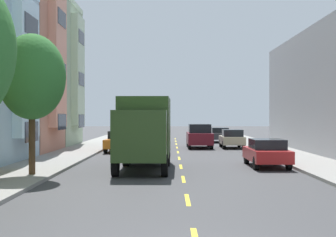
% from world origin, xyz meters
% --- Properties ---
extents(ground_plane, '(160.00, 160.00, 0.00)m').
position_xyz_m(ground_plane, '(0.00, 30.00, 0.00)').
color(ground_plane, '#38383A').
extents(sidewalk_left, '(3.20, 120.00, 0.14)m').
position_xyz_m(sidewalk_left, '(-7.10, 28.00, 0.07)').
color(sidewalk_left, gray).
rests_on(sidewalk_left, ground_plane).
extents(sidewalk_right, '(3.20, 120.00, 0.14)m').
position_xyz_m(sidewalk_right, '(7.10, 28.00, 0.07)').
color(sidewalk_right, gray).
rests_on(sidewalk_right, ground_plane).
extents(lane_centerline_dashes, '(0.14, 47.20, 0.01)m').
position_xyz_m(lane_centerline_dashes, '(0.00, 24.50, 0.00)').
color(lane_centerline_dashes, yellow).
rests_on(lane_centerline_dashes, ground_plane).
extents(townhouse_fifth_sage, '(13.01, 7.43, 12.33)m').
position_xyz_m(townhouse_fifth_sage, '(-14.80, 33.94, 5.97)').
color(townhouse_fifth_sage, '#99AD8E').
rests_on(townhouse_fifth_sage, ground_plane).
extents(street_tree_second, '(2.84, 2.84, 5.95)m').
position_xyz_m(street_tree_second, '(-6.40, 12.51, 4.26)').
color(street_tree_second, '#47331E').
rests_on(street_tree_second, sidewalk_left).
extents(delivery_box_truck, '(2.52, 7.54, 3.52)m').
position_xyz_m(delivery_box_truck, '(-1.80, 15.93, 1.97)').
color(delivery_box_truck, '#2D471E').
rests_on(delivery_box_truck, ground_plane).
extents(parked_sedan_charcoal, '(1.82, 4.51, 1.43)m').
position_xyz_m(parked_sedan_charcoal, '(4.25, 40.23, 0.75)').
color(parked_sedan_charcoal, '#333338').
rests_on(parked_sedan_charcoal, ground_plane).
extents(parked_hatchback_white, '(1.77, 4.01, 1.50)m').
position_xyz_m(parked_hatchback_white, '(-4.30, 42.67, 0.76)').
color(parked_hatchback_white, silver).
rests_on(parked_hatchback_white, ground_plane).
extents(parked_hatchback_orange, '(1.82, 4.03, 1.50)m').
position_xyz_m(parked_hatchback_orange, '(-4.23, 27.27, 0.76)').
color(parked_hatchback_orange, orange).
rests_on(parked_hatchback_orange, ground_plane).
extents(parked_hatchback_champagne, '(1.76, 4.01, 1.50)m').
position_xyz_m(parked_hatchback_champagne, '(4.39, 31.35, 0.76)').
color(parked_hatchback_champagne, tan).
rests_on(parked_hatchback_champagne, ground_plane).
extents(parked_sedan_red, '(1.82, 4.51, 1.43)m').
position_xyz_m(parked_sedan_red, '(4.38, 16.90, 0.75)').
color(parked_sedan_red, '#AD1E1E').
rests_on(parked_sedan_red, ground_plane).
extents(moving_burgundy_sedan, '(1.95, 4.80, 1.93)m').
position_xyz_m(moving_burgundy_sedan, '(1.80, 31.67, 0.99)').
color(moving_burgundy_sedan, maroon).
rests_on(moving_burgundy_sedan, ground_plane).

